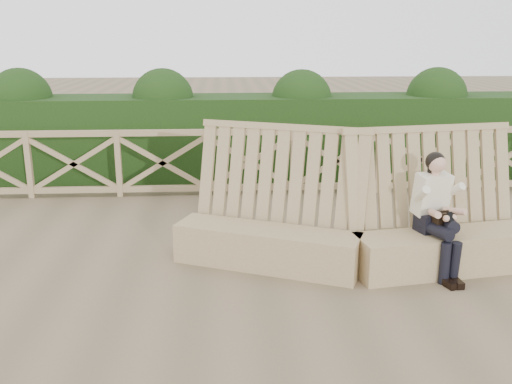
{
  "coord_description": "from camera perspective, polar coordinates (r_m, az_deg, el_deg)",
  "views": [
    {
      "loc": [
        -0.42,
        -5.66,
        2.59
      ],
      "look_at": [
        -0.08,
        0.4,
        0.9
      ],
      "focal_mm": 40.0,
      "sensor_mm": 36.0,
      "label": 1
    }
  ],
  "objects": [
    {
      "name": "ground",
      "position": [
        6.24,
        0.91,
        -8.97
      ],
      "size": [
        60.0,
        60.0,
        0.0
      ],
      "primitive_type": "plane",
      "color": "brown",
      "rests_on": "ground"
    },
    {
      "name": "bench",
      "position": [
        6.62,
        9.99,
        -4.04
      ],
      "size": [
        4.18,
        1.54,
        1.59
      ],
      "rotation": [
        0.0,
        0.0,
        -0.15
      ],
      "color": "#8B754F",
      "rests_on": "ground"
    },
    {
      "name": "woman",
      "position": [
        6.56,
        17.64,
        -1.64
      ],
      "size": [
        0.46,
        0.83,
        1.35
      ],
      "rotation": [
        0.0,
        0.0,
        0.28
      ],
      "color": "black",
      "rests_on": "ground"
    },
    {
      "name": "guardrail",
      "position": [
        9.39,
        -0.62,
        3.04
      ],
      "size": [
        10.1,
        0.09,
        1.1
      ],
      "color": "#7F674A",
      "rests_on": "ground"
    },
    {
      "name": "hedge",
      "position": [
        10.53,
        -0.93,
        5.5
      ],
      "size": [
        12.0,
        1.2,
        1.5
      ],
      "primitive_type": "cube",
      "color": "black",
      "rests_on": "ground"
    }
  ]
}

